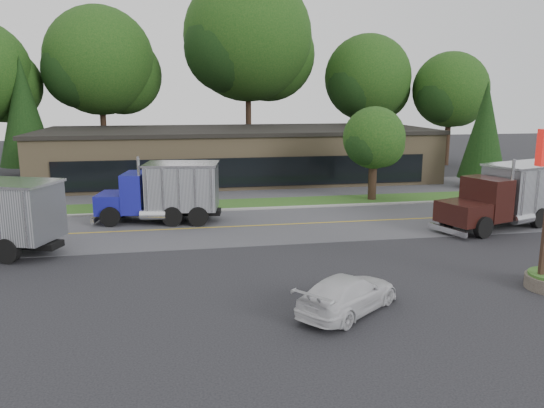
% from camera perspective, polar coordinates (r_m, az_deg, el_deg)
% --- Properties ---
extents(ground, '(140.00, 140.00, 0.00)m').
position_cam_1_polar(ground, '(20.69, -0.84, -8.47)').
color(ground, '#323237').
rests_on(ground, ground).
extents(road, '(60.00, 8.00, 0.02)m').
position_cam_1_polar(road, '(29.22, -3.70, -2.45)').
color(road, slate).
rests_on(road, ground).
extents(center_line, '(60.00, 0.12, 0.01)m').
position_cam_1_polar(center_line, '(29.22, -3.70, -2.45)').
color(center_line, gold).
rests_on(center_line, ground).
extents(curb, '(60.00, 0.30, 0.12)m').
position_cam_1_polar(curb, '(33.29, -4.52, -0.70)').
color(curb, '#9E9E99').
rests_on(curb, ground).
extents(grass_verge, '(60.00, 3.40, 0.03)m').
position_cam_1_polar(grass_verge, '(35.04, -4.82, -0.08)').
color(grass_verge, '#29521C').
rests_on(grass_verge, ground).
extents(far_parking, '(60.00, 7.00, 0.02)m').
position_cam_1_polar(far_parking, '(39.93, -5.50, 1.37)').
color(far_parking, slate).
rests_on(far_parking, ground).
extents(strip_mall, '(32.00, 12.00, 4.00)m').
position_cam_1_polar(strip_mall, '(45.74, -3.67, 5.25)').
color(strip_mall, '#8B7555').
rests_on(strip_mall, ground).
extents(tree_far_b, '(10.67, 10.04, 15.22)m').
position_cam_1_polar(tree_far_b, '(53.77, -17.85, 13.93)').
color(tree_far_b, '#382619').
rests_on(tree_far_b, ground).
extents(tree_far_c, '(13.19, 12.42, 18.82)m').
position_cam_1_polar(tree_far_c, '(54.04, -2.42, 16.89)').
color(tree_far_c, '#382619').
rests_on(tree_far_c, ground).
extents(tree_far_d, '(9.17, 8.63, 13.08)m').
position_cam_1_polar(tree_far_d, '(55.72, 10.34, 12.78)').
color(tree_far_d, '#382619').
rests_on(tree_far_d, ground).
extents(tree_far_e, '(7.95, 7.48, 11.33)m').
position_cam_1_polar(tree_far_e, '(57.17, 18.68, 11.21)').
color(tree_far_e, '#382619').
rests_on(tree_far_e, ground).
extents(evergreen_left, '(4.56, 4.56, 10.36)m').
position_cam_1_polar(evergreen_left, '(50.84, -25.14, 9.00)').
color(evergreen_left, '#382619').
rests_on(evergreen_left, ground).
extents(evergreen_right, '(3.56, 3.56, 8.10)m').
position_cam_1_polar(evergreen_right, '(43.86, 21.89, 7.37)').
color(evergreen_right, '#382619').
rests_on(evergreen_right, ground).
extents(tree_verge, '(4.46, 4.20, 6.36)m').
position_cam_1_polar(tree_verge, '(36.80, 10.97, 6.69)').
color(tree_verge, '#382619').
rests_on(tree_verge, ground).
extents(dump_truck_blue, '(7.06, 3.62, 3.36)m').
position_cam_1_polar(dump_truck_blue, '(30.53, -11.35, 1.41)').
color(dump_truck_blue, black).
rests_on(dump_truck_blue, ground).
extents(dump_truck_maroon, '(9.02, 5.09, 3.36)m').
position_cam_1_polar(dump_truck_maroon, '(32.10, 24.63, 1.08)').
color(dump_truck_maroon, black).
rests_on(dump_truck_maroon, ground).
extents(rally_car, '(4.46, 4.09, 1.25)m').
position_cam_1_polar(rally_car, '(18.08, 8.18, -9.52)').
color(rally_car, silver).
rests_on(rally_car, ground).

